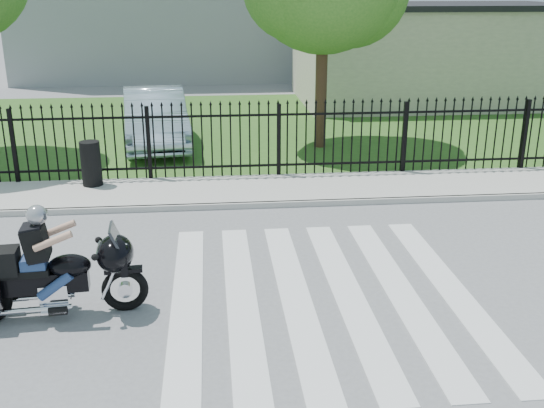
{
  "coord_description": "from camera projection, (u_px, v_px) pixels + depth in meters",
  "views": [
    {
      "loc": [
        -1.58,
        -8.42,
        4.41
      ],
      "look_at": [
        -0.62,
        1.35,
        1.0
      ],
      "focal_mm": 42.0,
      "sensor_mm": 36.0,
      "label": 1
    }
  ],
  "objects": [
    {
      "name": "building_low_roof",
      "position": [
        434.0,
        6.0,
        24.01
      ],
      "size": [
        10.2,
        6.2,
        0.2
      ],
      "primitive_type": "cube",
      "color": "black",
      "rests_on": "building_low"
    },
    {
      "name": "iron_fence",
      "position": [
        279.0,
        142.0,
        14.85
      ],
      "size": [
        26.0,
        0.04,
        1.8
      ],
      "color": "black",
      "rests_on": "ground"
    },
    {
      "name": "parked_car",
      "position": [
        155.0,
        118.0,
        18.01
      ],
      "size": [
        2.22,
        4.96,
        1.58
      ],
      "primitive_type": "imported",
      "rotation": [
        0.0,
        0.0,
        0.12
      ],
      "color": "#AEC6DB",
      "rests_on": "grass_strip"
    },
    {
      "name": "ground",
      "position": [
        322.0,
        295.0,
        9.51
      ],
      "size": [
        120.0,
        120.0,
        0.0
      ],
      "primitive_type": "plane",
      "color": "slate",
      "rests_on": "ground"
    },
    {
      "name": "litter_bin",
      "position": [
        91.0,
        163.0,
        14.14
      ],
      "size": [
        0.58,
        0.58,
        1.0
      ],
      "primitive_type": "cylinder",
      "rotation": [
        0.0,
        0.0,
        -0.38
      ],
      "color": "black",
      "rests_on": "sidewalk"
    },
    {
      "name": "curb",
      "position": [
        289.0,
        204.0,
        13.25
      ],
      "size": [
        40.0,
        0.12,
        0.12
      ],
      "primitive_type": "cube",
      "color": "#ADAAA3",
      "rests_on": "ground"
    },
    {
      "name": "sidewalk",
      "position": [
        283.0,
        189.0,
        14.19
      ],
      "size": [
        40.0,
        2.0,
        0.12
      ],
      "primitive_type": "cube",
      "color": "#ADAAA3",
      "rests_on": "ground"
    },
    {
      "name": "motorcycle_rider",
      "position": [
        48.0,
        271.0,
        8.7
      ],
      "size": [
        2.54,
        0.89,
        1.68
      ],
      "rotation": [
        0.0,
        0.0,
        0.08
      ],
      "color": "black",
      "rests_on": "ground"
    },
    {
      "name": "crosswalk",
      "position": [
        322.0,
        295.0,
        9.5
      ],
      "size": [
        5.0,
        5.5,
        0.01
      ],
      "primitive_type": null,
      "color": "silver",
      "rests_on": "ground"
    },
    {
      "name": "grass_strip",
      "position": [
        259.0,
        126.0,
        20.78
      ],
      "size": [
        40.0,
        12.0,
        0.02
      ],
      "primitive_type": "cube",
      "color": "#2C551D",
      "rests_on": "ground"
    },
    {
      "name": "building_low",
      "position": [
        430.0,
        56.0,
        24.62
      ],
      "size": [
        10.0,
        6.0,
        3.5
      ],
      "primitive_type": "cube",
      "color": "beige",
      "rests_on": "ground"
    }
  ]
}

